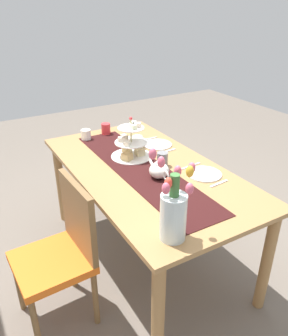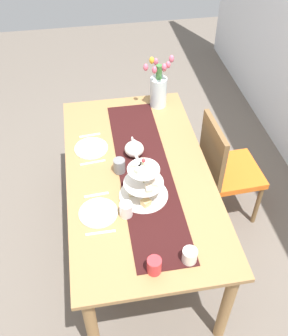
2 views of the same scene
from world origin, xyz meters
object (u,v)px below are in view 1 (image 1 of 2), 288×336
object	(u,v)px
teapot	(159,170)
mug_grey	(162,159)
dining_table	(146,181)
chair_left	(62,249)
mug_white_text	(137,142)
fork_left	(219,183)
mug_orange	(106,129)
cream_jug	(86,135)
knife_left	(191,166)
dinner_plate_right	(157,145)
fork_right	(167,151)
tulip_vase	(173,211)
knife_right	(148,139)
tiered_cake_stand	(131,145)
dinner_plate_left	(204,174)

from	to	relation	value
teapot	mug_grey	xyz separation A→B (m)	(0.14, -0.12, -0.01)
dining_table	chair_left	xyz separation A→B (m)	(-0.21, 0.69, -0.16)
dining_table	mug_white_text	size ratio (longest dim) A/B	18.28
fork_left	mug_orange	size ratio (longest dim) A/B	1.58
chair_left	cream_jug	bearing A→B (deg)	-30.18
mug_white_text	knife_left	bearing A→B (deg)	-161.51
mug_orange	dinner_plate_right	bearing A→B (deg)	-149.71
fork_left	fork_right	bearing A→B (deg)	0.00
chair_left	tulip_vase	bearing A→B (deg)	-140.45
cream_jug	knife_right	bearing A→B (deg)	-119.84
knife_left	teapot	bearing A→B (deg)	96.58
tulip_vase	knife_right	size ratio (longest dim) A/B	2.72
fork_left	mug_orange	xyz separation A→B (m)	(1.16, 0.25, 0.04)
teapot	knife_right	size ratio (longest dim) A/B	1.40
tiered_cake_stand	dinner_plate_right	bearing A→B (deg)	-71.89
fork_left	mug_orange	distance (m)	1.19
cream_jug	mug_grey	bearing A→B (deg)	-159.12
fork_right	mug_grey	size ratio (longest dim) A/B	1.58
cream_jug	mug_white_text	xyz separation A→B (m)	(-0.36, -0.29, 0.01)
dinner_plate_left	fork_left	xyz separation A→B (m)	(-0.14, 0.00, -0.00)
chair_left	tulip_vase	distance (m)	0.78
mug_orange	chair_left	bearing A→B (deg)	142.46
dining_table	teapot	bearing A→B (deg)	180.00
cream_jug	fork_right	size ratio (longest dim) A/B	0.57
fork_left	mug_grey	bearing A→B (deg)	22.66
dinner_plate_right	mug_orange	xyz separation A→B (m)	(0.43, 0.25, 0.04)
fork_right	tiered_cake_stand	bearing A→B (deg)	79.94
dinner_plate_left	mug_white_text	xyz separation A→B (m)	(0.62, 0.16, 0.04)
dining_table	fork_right	distance (m)	0.34
knife_left	mug_orange	world-z (taller)	mug_orange
teapot	cream_jug	size ratio (longest dim) A/B	2.80
chair_left	dinner_plate_right	xyz separation A→B (m)	(0.51, -0.98, 0.27)
teapot	mug_white_text	distance (m)	0.53
chair_left	dinner_plate_left	world-z (taller)	chair_left
knife_right	mug_grey	size ratio (longest dim) A/B	1.79
dining_table	teapot	distance (m)	0.24
teapot	knife_left	world-z (taller)	teapot
knife_right	mug_white_text	size ratio (longest dim) A/B	1.79
knife_left	mug_grey	size ratio (longest dim) A/B	1.79
tulip_vase	knife_right	xyz separation A→B (m)	(1.17, -0.56, -0.15)
tiered_cake_stand	knife_right	distance (m)	0.39
dinner_plate_left	knife_left	bearing A→B (deg)	0.00
tulip_vase	knife_left	xyz separation A→B (m)	(0.58, -0.56, -0.15)
dinner_plate_left	chair_left	bearing A→B (deg)	85.91
fork_right	mug_orange	size ratio (longest dim) A/B	1.58
teapot	dinner_plate_left	bearing A→B (deg)	-111.47
dinner_plate_left	dinner_plate_right	xyz separation A→B (m)	(0.58, 0.00, 0.00)
mug_grey	mug_orange	distance (m)	0.76
tiered_cake_stand	fork_right	world-z (taller)	tiered_cake_stand
cream_jug	dining_table	bearing A→B (deg)	-167.12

